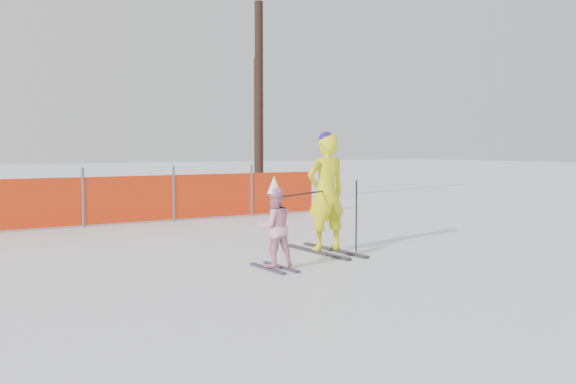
{
  "coord_description": "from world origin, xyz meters",
  "views": [
    {
      "loc": [
        -5.13,
        -7.52,
        1.67
      ],
      "look_at": [
        0.0,
        0.5,
        1.0
      ],
      "focal_mm": 40.0,
      "sensor_mm": 36.0,
      "label": 1
    }
  ],
  "objects": [
    {
      "name": "ground",
      "position": [
        0.0,
        0.0,
        0.0
      ],
      "size": [
        120.0,
        120.0,
        0.0
      ],
      "primitive_type": "plane",
      "color": "white",
      "rests_on": "ground"
    },
    {
      "name": "adult",
      "position": [
        0.81,
        0.65,
        0.95
      ],
      "size": [
        0.69,
        1.64,
        1.91
      ],
      "color": "black",
      "rests_on": "ground"
    },
    {
      "name": "child",
      "position": [
        -0.6,
        -0.09,
        0.59
      ],
      "size": [
        0.58,
        0.87,
        1.28
      ],
      "color": "black",
      "rests_on": "ground"
    },
    {
      "name": "ski_poles",
      "position": [
        0.63,
        0.36,
        0.79
      ],
      "size": [
        1.77,
        0.65,
        1.14
      ],
      "color": "black",
      "rests_on": "ground"
    },
    {
      "name": "tree_trunks",
      "position": [
        5.22,
        10.42,
        2.72
      ],
      "size": [
        1.49,
        2.48,
        6.04
      ],
      "color": "black",
      "rests_on": "ground"
    }
  ]
}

